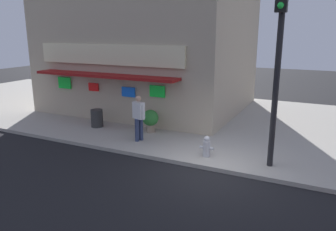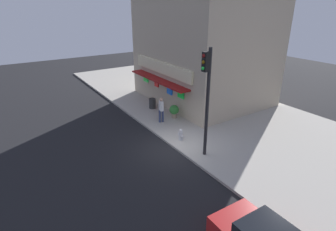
# 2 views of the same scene
# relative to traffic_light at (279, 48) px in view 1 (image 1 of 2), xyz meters

# --- Properties ---
(ground_plane) EXTENTS (63.17, 63.17, 0.00)m
(ground_plane) POSITION_rel_traffic_light_xyz_m (-1.63, -0.84, -3.83)
(ground_plane) COLOR black
(sidewalk) EXTENTS (42.11, 11.57, 0.14)m
(sidewalk) POSITION_rel_traffic_light_xyz_m (-1.63, 4.94, -3.76)
(sidewalk) COLOR #A39E93
(sidewalk) RESTS_ON ground_plane
(corner_building) EXTENTS (9.97, 8.81, 8.27)m
(corner_building) POSITION_rel_traffic_light_xyz_m (-7.60, 6.12, 0.44)
(corner_building) COLOR tan
(corner_building) RESTS_ON sidewalk
(traffic_light) EXTENTS (0.32, 0.58, 5.81)m
(traffic_light) POSITION_rel_traffic_light_xyz_m (0.00, 0.00, 0.00)
(traffic_light) COLOR black
(traffic_light) RESTS_ON sidewalk
(fire_hydrant) EXTENTS (0.49, 0.25, 0.73)m
(fire_hydrant) POSITION_rel_traffic_light_xyz_m (-2.09, -0.03, -3.35)
(fire_hydrant) COLOR #B2B2B7
(fire_hydrant) RESTS_ON sidewalk
(trash_can) EXTENTS (0.53, 0.53, 0.78)m
(trash_can) POSITION_rel_traffic_light_xyz_m (-7.71, 1.24, -3.30)
(trash_can) COLOR #2D2D2D
(trash_can) RESTS_ON sidewalk
(pedestrian) EXTENTS (0.62, 0.40, 1.79)m
(pedestrian) POSITION_rel_traffic_light_xyz_m (-5.02, 0.40, -2.70)
(pedestrian) COLOR navy
(pedestrian) RESTS_ON sidewalk
(potted_plant_by_doorway) EXTENTS (0.69, 0.69, 0.96)m
(potted_plant_by_doorway) POSITION_rel_traffic_light_xyz_m (-5.17, 1.58, -3.13)
(potted_plant_by_doorway) COLOR gray
(potted_plant_by_doorway) RESTS_ON sidewalk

